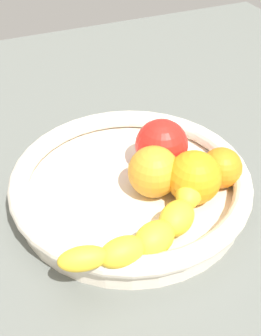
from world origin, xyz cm
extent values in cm
cube|color=slate|center=(0.00, 0.00, 1.50)|extent=(120.00, 120.00, 3.00)
cylinder|color=silver|center=(0.00, 0.00, 4.11)|extent=(29.46, 29.46, 2.21)
torus|color=silver|center=(0.00, 0.00, 6.46)|extent=(31.22, 31.22, 2.50)
ellipsoid|color=yellow|center=(10.31, 11.97, 8.69)|extent=(5.57, 3.52, 2.59)
ellipsoid|color=yellow|center=(6.19, 12.23, 8.10)|extent=(5.38, 3.49, 3.15)
ellipsoid|color=yellow|center=(2.14, 11.42, 7.50)|extent=(6.09, 5.17, 3.71)
ellipsoid|color=yellow|center=(-1.57, 9.61, 7.50)|extent=(6.36, 5.95, 3.71)
ellipsoid|color=yellow|center=(-4.70, 6.91, 8.10)|extent=(5.80, 5.96, 3.15)
ellipsoid|color=yellow|center=(-7.04, 3.51, 8.69)|extent=(4.67, 5.79, 2.59)
sphere|color=orange|center=(-10.87, 4.18, 7.88)|extent=(5.34, 5.34, 5.34)
sphere|color=orange|center=(-2.24, 2.11, 8.48)|extent=(6.54, 6.54, 6.54)
sphere|color=orange|center=(-6.24, 5.19, 8.59)|extent=(6.74, 6.74, 6.74)
sphere|color=red|center=(-5.43, -2.19, 8.77)|extent=(7.11, 7.11, 7.11)
camera|label=1|loc=(17.44, 40.66, 43.71)|focal=47.89mm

